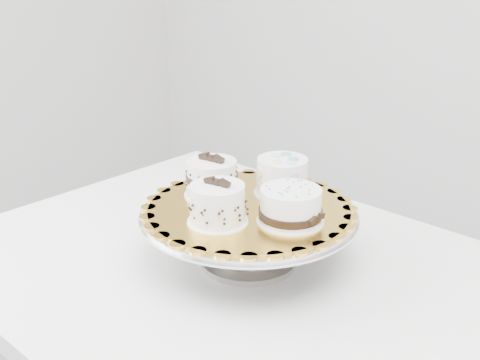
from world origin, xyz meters
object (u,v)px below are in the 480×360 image
Objects in this scene: cake_board at (249,208)px; cake_banded at (212,179)px; cake_swirl at (217,205)px; cake_dots at (282,176)px; table at (263,312)px; cake_stand at (249,226)px; cake_ribbon at (291,207)px.

cake_banded is (-0.09, -0.00, 0.03)m from cake_board.
cake_board is 0.09m from cake_swirl.
cake_board is at bearing -83.39° from cake_dots.
table is 0.16m from cake_stand.
cake_dots reaches higher than table.
cake_stand is at bearing 177.46° from cake_ribbon.
cake_banded is at bearing -179.93° from cake_stand.
table is 11.97× the size of cake_swirl.
cake_ribbon is (0.09, -0.09, -0.01)m from cake_dots.
cake_ribbon reaches higher than cake_board.
cake_swirl is 0.13m from cake_ribbon.
cake_swirl is 0.18m from cake_dots.
table is 0.22m from cake_ribbon.
cake_swirl is at bearing -48.62° from cake_banded.
cake_dots is at bearing 131.55° from cake_ribbon.
cake_board is 3.12× the size of cake_dots.
cake_stand is at bearing 80.82° from cake_swirl.
cake_stand is 3.78× the size of cake_banded.
cake_swirl reaches higher than cake_dots.
cake_swirl is at bearing -131.32° from table.
cake_swirl is at bearing -91.11° from cake_stand.
cake_banded is at bearing 128.31° from cake_swirl.
cake_board is at bearing 158.98° from table.
cake_ribbon is at bearing -1.62° from cake_board.
cake_stand is at bearing 158.98° from table.
cake_banded reaches higher than cake_ribbon.
cake_swirl is (-0.00, -0.09, 0.07)m from cake_stand.
cake_stand reaches higher than table.
cake_banded reaches higher than cake_swirl.
cake_banded is at bearing 173.61° from table.
table is at bearing -14.99° from cake_banded.
cake_stand is 3.39× the size of cake_dots.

